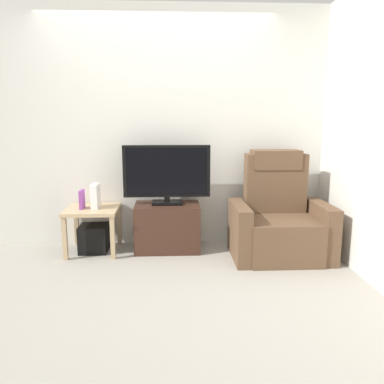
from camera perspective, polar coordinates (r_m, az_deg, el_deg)
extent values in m
plane|color=#9E998E|center=(3.44, -5.55, -13.18)|extent=(6.40, 6.40, 0.00)
cube|color=silver|center=(4.27, -5.18, 9.48)|extent=(6.40, 0.06, 2.60)
cube|color=silver|center=(3.58, 26.02, 8.20)|extent=(0.06, 4.48, 2.60)
cube|color=#3D2319|center=(4.15, -3.71, -5.24)|extent=(0.69, 0.45, 0.50)
cube|color=black|center=(3.91, -3.77, -4.69)|extent=(0.64, 0.02, 0.02)
cube|color=black|center=(3.95, -3.76, -4.01)|extent=(0.34, 0.11, 0.04)
cube|color=black|center=(4.10, -3.75, -1.59)|extent=(0.32, 0.20, 0.03)
cube|color=black|center=(4.09, -3.75, -1.04)|extent=(0.06, 0.04, 0.05)
cube|color=black|center=(4.04, -3.81, 3.13)|extent=(0.92, 0.05, 0.55)
cube|color=black|center=(4.02, -3.81, 3.08)|extent=(0.85, 0.01, 0.50)
cube|color=brown|center=(4.02, 13.04, -6.63)|extent=(0.70, 0.72, 0.42)
cube|color=brown|center=(4.16, 12.34, 1.34)|extent=(0.64, 0.20, 0.62)
cube|color=brown|center=(4.14, 12.40, 4.80)|extent=(0.50, 0.26, 0.20)
cube|color=brown|center=(3.91, 7.12, -5.86)|extent=(0.14, 0.68, 0.56)
cube|color=brown|center=(4.14, 18.71, -5.43)|extent=(0.14, 0.68, 0.56)
cube|color=tan|center=(4.15, -14.67, -2.56)|extent=(0.54, 0.54, 0.04)
cube|color=tan|center=(4.05, -18.51, -6.63)|extent=(0.04, 0.04, 0.44)
cube|color=tan|center=(3.95, -11.80, -6.74)|extent=(0.04, 0.04, 0.44)
cube|color=tan|center=(4.49, -16.90, -4.83)|extent=(0.04, 0.04, 0.44)
cube|color=tan|center=(4.40, -10.85, -4.88)|extent=(0.04, 0.04, 0.44)
cube|color=black|center=(4.24, -14.47, -6.72)|extent=(0.29, 0.29, 0.29)
cube|color=purple|center=(4.13, -16.16, -1.06)|extent=(0.03, 0.13, 0.19)
cube|color=white|center=(4.13, -14.26, -0.58)|extent=(0.07, 0.20, 0.25)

